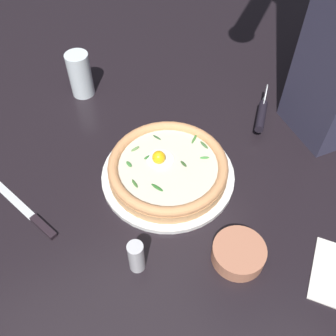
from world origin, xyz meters
The scene contains 9 objects.
ground_plane centered at (0.00, 0.00, -0.01)m, with size 2.40×2.40×0.03m, color black.
pizza_plate centered at (-0.02, -0.01, 0.01)m, with size 0.31×0.31×0.01m, color white.
pizza centered at (-0.02, -0.01, 0.03)m, with size 0.28×0.28×0.06m.
side_bowl centered at (0.23, 0.02, 0.02)m, with size 0.11×0.11×0.04m, color #BA7355.
pizza_cutter centered at (-0.07, 0.30, 0.04)m, with size 0.13×0.12×0.08m.
table_knife centered at (-0.05, -0.32, 0.00)m, with size 0.21×0.10×0.01m.
drinking_glass centered at (-0.41, -0.08, 0.06)m, with size 0.06×0.06×0.13m.
folded_napkin centered at (0.35, 0.18, 0.00)m, with size 0.14×0.09×0.01m, color white.
pepper_shaker centered at (0.16, -0.17, 0.04)m, with size 0.03×0.03×0.08m, color silver.
Camera 1 is at (0.48, -0.26, 0.72)m, focal length 40.96 mm.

